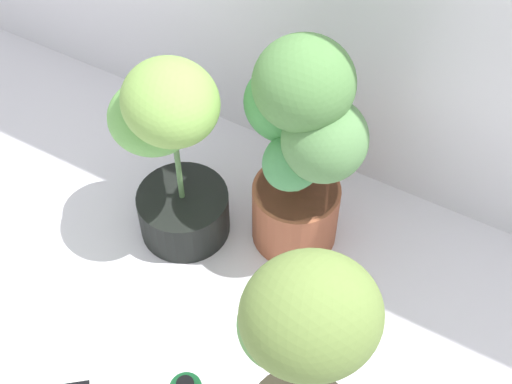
{
  "coord_description": "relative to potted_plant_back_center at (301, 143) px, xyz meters",
  "views": [
    {
      "loc": [
        0.54,
        -0.69,
        1.77
      ],
      "look_at": [
        -0.01,
        0.28,
        0.45
      ],
      "focal_mm": 49.63,
      "sensor_mm": 36.0,
      "label": 1
    }
  ],
  "objects": [
    {
      "name": "potted_plant_back_center",
      "position": [
        0.0,
        0.0,
        0.0
      ],
      "size": [
        0.41,
        0.36,
        0.74
      ],
      "color": "#9A5034",
      "rests_on": "ground"
    },
    {
      "name": "potted_plant_back_left",
      "position": [
        -0.34,
        -0.13,
        -0.06
      ],
      "size": [
        0.44,
        0.37,
        0.63
      ],
      "color": "black",
      "rests_on": "ground"
    },
    {
      "name": "potted_plant_front_right",
      "position": [
        0.28,
        -0.56,
        0.01
      ],
      "size": [
        0.39,
        0.37,
        0.74
      ],
      "color": "black",
      "rests_on": "ground"
    },
    {
      "name": "ground_plane",
      "position": [
        0.0,
        -0.51,
        -0.42
      ],
      "size": [
        8.0,
        8.0,
        0.0
      ],
      "primitive_type": "plane",
      "color": "silver",
      "rests_on": "ground"
    }
  ]
}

